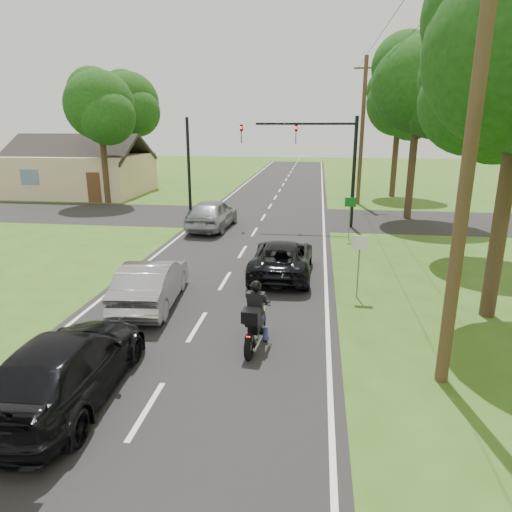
# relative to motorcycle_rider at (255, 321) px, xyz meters

# --- Properties ---
(ground) EXTENTS (140.00, 140.00, 0.00)m
(ground) POSITION_rel_motorcycle_rider_xyz_m (-1.81, 0.96, -0.71)
(ground) COLOR #395718
(ground) RESTS_ON ground
(road) EXTENTS (8.00, 100.00, 0.01)m
(road) POSITION_rel_motorcycle_rider_xyz_m (-1.81, 10.96, -0.70)
(road) COLOR black
(road) RESTS_ON ground
(cross_road) EXTENTS (60.00, 7.00, 0.01)m
(cross_road) POSITION_rel_motorcycle_rider_xyz_m (-1.81, 16.96, -0.71)
(cross_road) COLOR black
(cross_road) RESTS_ON ground
(motorcycle_rider) EXTENTS (0.62, 2.10, 1.81)m
(motorcycle_rider) POSITION_rel_motorcycle_rider_xyz_m (0.00, 0.00, 0.00)
(motorcycle_rider) COLOR black
(motorcycle_rider) RESTS_ON ground
(dark_suv) EXTENTS (2.23, 4.81, 1.33)m
(dark_suv) POSITION_rel_motorcycle_rider_xyz_m (0.22, 5.99, -0.03)
(dark_suv) COLOR black
(dark_suv) RESTS_ON road
(silver_sedan) EXTENTS (1.95, 4.54, 1.45)m
(silver_sedan) POSITION_rel_motorcycle_rider_xyz_m (-3.65, 2.41, 0.03)
(silver_sedan) COLOR #A0A0A5
(silver_sedan) RESTS_ON road
(silver_suv) EXTENTS (2.23, 4.99, 1.66)m
(silver_suv) POSITION_rel_motorcycle_rider_xyz_m (-4.22, 13.44, 0.13)
(silver_suv) COLOR #95989C
(silver_suv) RESTS_ON road
(dark_car_behind) EXTENTS (2.27, 5.11, 1.46)m
(dark_car_behind) POSITION_rel_motorcycle_rider_xyz_m (-3.58, -2.81, 0.03)
(dark_car_behind) COLOR black
(dark_car_behind) RESTS_ON road
(traffic_signal) EXTENTS (6.38, 0.44, 6.00)m
(traffic_signal) POSITION_rel_motorcycle_rider_xyz_m (1.53, 14.96, 3.43)
(traffic_signal) COLOR black
(traffic_signal) RESTS_ON ground
(signal_pole_far) EXTENTS (0.20, 0.20, 6.00)m
(signal_pole_far) POSITION_rel_motorcycle_rider_xyz_m (-7.01, 18.96, 2.29)
(signal_pole_far) COLOR black
(signal_pole_far) RESTS_ON ground
(utility_pole_near) EXTENTS (1.60, 0.28, 10.00)m
(utility_pole_near) POSITION_rel_motorcycle_rider_xyz_m (4.39, -1.04, 4.37)
(utility_pole_near) COLOR brown
(utility_pole_near) RESTS_ON ground
(utility_pole_far) EXTENTS (1.60, 0.28, 10.00)m
(utility_pole_far) POSITION_rel_motorcycle_rider_xyz_m (4.39, 22.96, 4.37)
(utility_pole_far) COLOR brown
(utility_pole_far) RESTS_ON ground
(sign_white) EXTENTS (0.55, 0.07, 2.12)m
(sign_white) POSITION_rel_motorcycle_rider_xyz_m (2.89, 3.94, 0.89)
(sign_white) COLOR slate
(sign_white) RESTS_ON ground
(sign_green) EXTENTS (0.55, 0.07, 2.12)m
(sign_green) POSITION_rel_motorcycle_rider_xyz_m (3.09, 11.94, 0.89)
(sign_green) COLOR slate
(sign_green) RESTS_ON ground
(tree_row_c) EXTENTS (4.80, 4.65, 8.76)m
(tree_row_c) POSITION_rel_motorcycle_rider_xyz_m (7.94, 9.76, 5.52)
(tree_row_c) COLOR #332316
(tree_row_c) RESTS_ON ground
(tree_row_d) EXTENTS (5.76, 5.58, 10.45)m
(tree_row_d) POSITION_rel_motorcycle_rider_xyz_m (7.29, 17.72, 6.72)
(tree_row_d) COLOR #332316
(tree_row_d) RESTS_ON ground
(tree_row_e) EXTENTS (5.28, 5.12, 9.61)m
(tree_row_e) POSITION_rel_motorcycle_rider_xyz_m (7.67, 26.74, 6.12)
(tree_row_e) COLOR #332316
(tree_row_e) RESTS_ON ground
(tree_left_near) EXTENTS (5.12, 4.96, 9.22)m
(tree_left_near) POSITION_rel_motorcycle_rider_xyz_m (-13.54, 20.74, 5.82)
(tree_left_near) COLOR #332316
(tree_left_near) RESTS_ON ground
(tree_left_far) EXTENTS (5.76, 5.58, 10.14)m
(tree_left_far) POSITION_rel_motorcycle_rider_xyz_m (-15.51, 30.72, 6.42)
(tree_left_far) COLOR #332316
(tree_left_far) RESTS_ON ground
(house) EXTENTS (10.20, 8.00, 4.84)m
(house) POSITION_rel_motorcycle_rider_xyz_m (-17.81, 24.96, 1.06)
(house) COLOR #CDBE8E
(house) RESTS_ON ground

